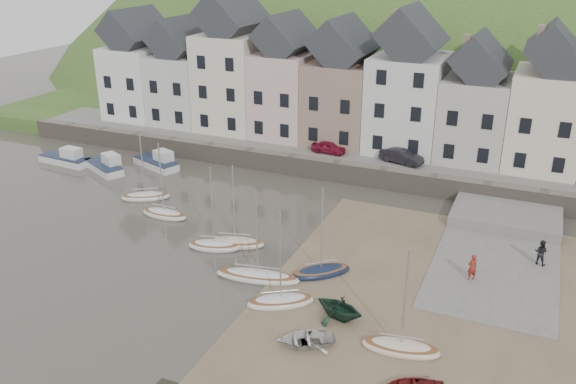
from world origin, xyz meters
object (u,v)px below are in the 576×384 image
at_px(car_left, 329,147).
at_px(car_right, 401,156).
at_px(sailboat_0, 146,196).
at_px(person_dark, 541,252).
at_px(person_red, 472,267).
at_px(rowboat_green, 339,307).
at_px(rowboat_white, 305,339).

bearing_deg(car_left, car_right, -86.22).
distance_m(sailboat_0, person_dark, 30.97).
relative_size(sailboat_0, person_red, 3.56).
relative_size(rowboat_green, person_red, 1.65).
distance_m(person_red, person_dark, 5.51).
bearing_deg(rowboat_white, sailboat_0, -152.64).
xyz_separation_m(rowboat_white, rowboat_green, (0.89, 3.03, 0.45)).
relative_size(rowboat_white, rowboat_green, 1.07).
relative_size(rowboat_green, person_dark, 1.67).
bearing_deg(person_dark, rowboat_green, 62.12).
height_order(rowboat_white, car_right, car_right).
xyz_separation_m(person_red, car_right, (-8.43, 15.84, 1.25)).
distance_m(sailboat_0, rowboat_green, 23.00).
relative_size(person_red, person_dark, 1.01).
xyz_separation_m(sailboat_0, rowboat_green, (20.67, -10.06, 0.56)).
xyz_separation_m(rowboat_green, person_dark, (10.27, 11.20, 0.17)).
height_order(sailboat_0, car_right, sailboat_0).
relative_size(sailboat_0, rowboat_white, 2.02).
relative_size(rowboat_white, person_dark, 1.78).
bearing_deg(person_dark, sailboat_0, 16.73).
bearing_deg(car_left, sailboat_0, 142.23).
distance_m(rowboat_white, car_right, 26.29).
distance_m(rowboat_white, person_dark, 18.10).
xyz_separation_m(person_red, car_left, (-15.41, 15.84, 1.16)).
xyz_separation_m(sailboat_0, person_dark, (30.94, 1.14, 0.73)).
bearing_deg(person_dark, rowboat_white, 66.54).
bearing_deg(car_right, rowboat_green, -159.64).
bearing_deg(person_red, person_dark, -173.35).
distance_m(rowboat_green, person_dark, 15.20).
distance_m(car_left, car_right, 6.99).
bearing_deg(rowboat_green, car_left, -145.20).
bearing_deg(rowboat_white, person_red, 115.91).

